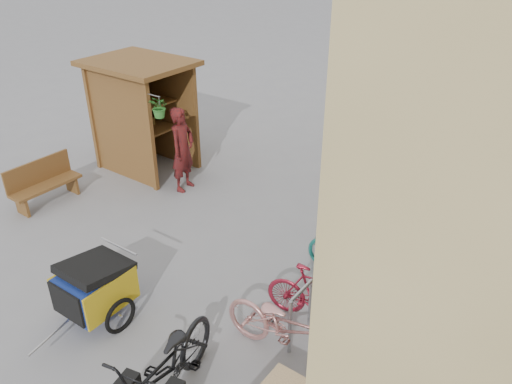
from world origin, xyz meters
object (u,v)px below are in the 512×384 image
Objects in this scene: cargo_bike at (164,374)px; bike_3 at (373,242)px; person_kiosk at (183,149)px; shopping_carts at (494,143)px; bike_2 at (357,256)px; bench at (43,182)px; bike_0 at (290,328)px; bike_5 at (399,205)px; bike_4 at (399,216)px; bike_1 at (317,296)px; kiosk at (139,101)px; child_trailer at (95,286)px; bike_7 at (417,180)px; bike_6 at (418,193)px.

bike_3 is (0.77, 3.76, -0.01)m from cargo_bike.
shopping_carts is at bearing -56.26° from person_kiosk.
bike_2 is at bearing 167.93° from bike_3.
bike_0 is at bearing -4.83° from bench.
bike_3 is 0.95× the size of bike_5.
bike_4 is (6.09, 2.78, 0.05)m from bench.
cargo_bike is at bearing 150.77° from bike_4.
bike_1 is at bearing -96.20° from shopping_carts.
bike_2 is at bearing -8.72° from kiosk.
cargo_bike reaches higher than bike_1.
kiosk reaches higher than bike_1.
person_kiosk is (-1.65, 3.51, 0.34)m from child_trailer.
bike_5 reaches higher than cargo_bike.
bike_1 is at bearing 2.49° from bench.
bike_1 is at bearing 175.70° from bike_2.
child_trailer is at bearing 171.17° from bike_7.
person_kiosk is at bearing 130.79° from bike_6.
bike_2 is 0.40m from bike_3.
bike_7 is (-0.18, 0.43, 0.04)m from bike_6.
cargo_bike reaches higher than bike_3.
bike_1 reaches higher than bike_2.
bike_5 is (-0.04, 3.58, 0.05)m from bike_0.
bike_7 is (-0.11, 2.79, 0.10)m from bike_2.
bike_4 is at bearing 24.82° from bench.
person_kiosk reaches higher than bike_1.
bench is 6.04m from bike_0.
bike_4 is 1.06× the size of bike_5.
bike_7 is (0.59, 6.17, 0.01)m from cargo_bike.
cargo_bike is 1.13× the size of bike_0.
bike_2 is at bearing -163.44° from bike_7.
child_trailer is 0.78× the size of cargo_bike.
bike_0 reaches higher than child_trailer.
bench is 0.82× the size of bike_3.
bike_0 is (5.62, -2.80, -1.06)m from kiosk.
child_trailer is 3.83m from bike_2.
person_kiosk is 4.55m from bike_1.
bike_0 is at bearing 50.95° from cargo_bike.
kiosk reaches higher than cargo_bike.
bike_5 is at bearing 59.88° from child_trailer.
bike_7 is (-0.09, 3.96, 0.09)m from bike_1.
bike_7 reaches higher than bike_1.
child_trailer is at bearing 108.18° from bike_0.
bike_6 is at bearing 69.87° from cargo_bike.
bike_6 reaches higher than bench.
bike_5 reaches higher than bike_1.
bike_5 is (-0.02, 1.65, 0.10)m from bike_2.
bike_4 is at bearing 68.04° from cargo_bike.
bike_0 is at bearing -95.18° from shopping_carts.
shopping_carts is at bearing -7.13° from bike_0.
bike_0 is 1.00× the size of bike_6.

